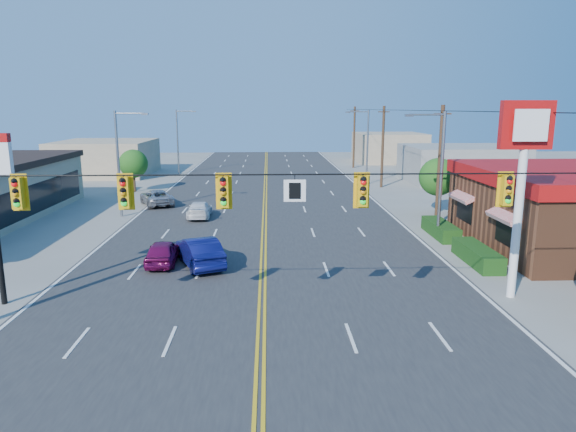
{
  "coord_description": "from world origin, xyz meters",
  "views": [
    {
      "loc": [
        0.31,
        -17.11,
        8.19
      ],
      "look_at": [
        1.41,
        11.25,
        2.2
      ],
      "focal_mm": 32.0,
      "sensor_mm": 36.0,
      "label": 1
    }
  ],
  "objects_px": {
    "kfc_pylon": "(523,160)",
    "car_silver": "(157,198)",
    "car_white": "(199,210)",
    "car_magenta": "(163,253)",
    "signal_span": "(256,207)",
    "car_blue": "(200,252)"
  },
  "relations": [
    {
      "from": "kfc_pylon",
      "to": "car_silver",
      "type": "relative_size",
      "value": 1.79
    },
    {
      "from": "car_magenta",
      "to": "car_blue",
      "type": "distance_m",
      "value": 2.03
    },
    {
      "from": "signal_span",
      "to": "car_silver",
      "type": "bearing_deg",
      "value": 109.05
    },
    {
      "from": "car_white",
      "to": "car_silver",
      "type": "xyz_separation_m",
      "value": [
        -4.32,
        5.24,
        0.06
      ]
    },
    {
      "from": "kfc_pylon",
      "to": "car_white",
      "type": "relative_size",
      "value": 2.05
    },
    {
      "from": "kfc_pylon",
      "to": "car_silver",
      "type": "height_order",
      "value": "kfc_pylon"
    },
    {
      "from": "signal_span",
      "to": "car_blue",
      "type": "height_order",
      "value": "signal_span"
    },
    {
      "from": "car_blue",
      "to": "car_silver",
      "type": "height_order",
      "value": "car_blue"
    },
    {
      "from": "car_blue",
      "to": "car_white",
      "type": "height_order",
      "value": "car_blue"
    },
    {
      "from": "car_silver",
      "to": "car_blue",
      "type": "bearing_deg",
      "value": 84.87
    },
    {
      "from": "kfc_pylon",
      "to": "car_white",
      "type": "distance_m",
      "value": 24.06
    },
    {
      "from": "signal_span",
      "to": "car_silver",
      "type": "xyz_separation_m",
      "value": [
        -9.13,
        26.43,
        -4.23
      ]
    },
    {
      "from": "car_white",
      "to": "kfc_pylon",
      "type": "bearing_deg",
      "value": 130.93
    },
    {
      "from": "kfc_pylon",
      "to": "car_blue",
      "type": "height_order",
      "value": "kfc_pylon"
    },
    {
      "from": "kfc_pylon",
      "to": "car_magenta",
      "type": "xyz_separation_m",
      "value": [
        -16.32,
        5.36,
        -5.4
      ]
    },
    {
      "from": "car_white",
      "to": "car_blue",
      "type": "bearing_deg",
      "value": 95.58
    },
    {
      "from": "kfc_pylon",
      "to": "car_white",
      "type": "bearing_deg",
      "value": 132.81
    },
    {
      "from": "car_magenta",
      "to": "car_blue",
      "type": "height_order",
      "value": "car_blue"
    },
    {
      "from": "signal_span",
      "to": "car_magenta",
      "type": "relative_size",
      "value": 6.45
    },
    {
      "from": "kfc_pylon",
      "to": "car_white",
      "type": "height_order",
      "value": "kfc_pylon"
    },
    {
      "from": "car_magenta",
      "to": "car_blue",
      "type": "relative_size",
      "value": 0.81
    },
    {
      "from": "car_magenta",
      "to": "car_silver",
      "type": "relative_size",
      "value": 0.8
    }
  ]
}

